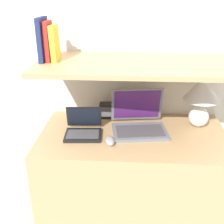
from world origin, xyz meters
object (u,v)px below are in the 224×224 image
(table_lamp, at_px, (202,95))
(book_red, at_px, (48,41))
(computer_mouse, at_px, (110,141))
(laptop_large, at_px, (139,122))
(book_navy, at_px, (43,39))
(laptop_small, at_px, (83,129))
(book_yellow, at_px, (55,43))
(router_box, at_px, (108,110))

(table_lamp, distance_m, book_red, 1.03)
(computer_mouse, bearing_deg, laptop_large, 46.96)
(laptop_large, distance_m, book_navy, 0.79)
(laptop_small, height_order, book_red, book_red)
(laptop_large, relative_size, book_yellow, 1.77)
(book_red, relative_size, book_yellow, 1.10)
(table_lamp, xyz_separation_m, book_navy, (-1.00, -0.06, 0.36))
(table_lamp, height_order, router_box, table_lamp)
(laptop_small, relative_size, router_box, 1.92)
(table_lamp, distance_m, laptop_large, 0.44)
(computer_mouse, distance_m, book_red, 0.70)
(router_box, bearing_deg, book_navy, -155.58)
(computer_mouse, bearing_deg, book_yellow, 149.37)
(laptop_small, xyz_separation_m, router_box, (0.14, 0.27, 0.02))
(book_navy, bearing_deg, book_red, -0.00)
(book_yellow, bearing_deg, table_lamp, 3.99)
(laptop_small, xyz_separation_m, computer_mouse, (0.18, -0.10, -0.02))
(table_lamp, relative_size, book_red, 1.46)
(table_lamp, xyz_separation_m, laptop_large, (-0.40, -0.08, -0.17))
(table_lamp, bearing_deg, book_red, -176.17)
(laptop_large, bearing_deg, table_lamp, 11.18)
(book_red, bearing_deg, laptop_large, -1.55)
(laptop_small, relative_size, computer_mouse, 1.98)
(book_navy, relative_size, book_red, 1.09)
(laptop_large, bearing_deg, book_navy, 178.54)
(table_lamp, bearing_deg, book_navy, -176.29)
(book_yellow, bearing_deg, computer_mouse, -30.63)
(laptop_small, bearing_deg, book_red, 153.53)
(router_box, distance_m, book_navy, 0.67)
(book_red, xyz_separation_m, book_yellow, (0.04, 0.00, -0.01))
(book_navy, bearing_deg, table_lamp, 3.71)
(router_box, bearing_deg, book_yellow, -150.88)
(table_lamp, relative_size, computer_mouse, 2.85)
(laptop_small, bearing_deg, table_lamp, 12.44)
(table_lamp, relative_size, router_box, 2.75)
(laptop_small, bearing_deg, book_navy, 156.76)
(laptop_large, distance_m, book_yellow, 0.73)
(book_red, height_order, book_yellow, book_red)
(table_lamp, height_order, computer_mouse, table_lamp)
(computer_mouse, distance_m, router_box, 0.38)
(laptop_large, xyz_separation_m, book_navy, (-0.59, 0.02, 0.52))
(table_lamp, height_order, laptop_small, table_lamp)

